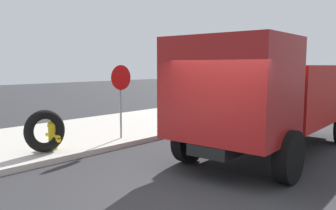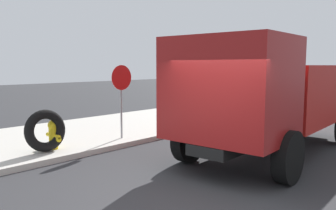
# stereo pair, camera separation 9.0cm
# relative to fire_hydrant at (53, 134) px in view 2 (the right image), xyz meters

# --- Properties ---
(ground_plane) EXTENTS (80.00, 80.00, 0.00)m
(ground_plane) POSITION_rel_fire_hydrant_xyz_m (-0.27, -4.83, -0.57)
(ground_plane) COLOR #2D2D30
(sidewalk_curb) EXTENTS (36.00, 5.00, 0.15)m
(sidewalk_curb) POSITION_rel_fire_hydrant_xyz_m (-0.27, 1.67, -0.50)
(sidewalk_curb) COLOR #BCB7AD
(sidewalk_curb) RESTS_ON ground
(fire_hydrant) EXTENTS (0.27, 0.61, 0.79)m
(fire_hydrant) POSITION_rel_fire_hydrant_xyz_m (0.00, 0.00, 0.00)
(fire_hydrant) COLOR yellow
(fire_hydrant) RESTS_ON sidewalk_curb
(loose_tire) EXTENTS (1.12, 0.39, 1.12)m
(loose_tire) POSITION_rel_fire_hydrant_xyz_m (-0.28, -0.11, 0.14)
(loose_tire) COLOR black
(loose_tire) RESTS_ON sidewalk_curb
(stop_sign) EXTENTS (0.76, 0.08, 2.26)m
(stop_sign) POSITION_rel_fire_hydrant_xyz_m (2.17, -0.25, 1.15)
(stop_sign) COLOR gray
(stop_sign) RESTS_ON sidewalk_curb
(dump_truck_red) EXTENTS (7.11, 3.06, 3.00)m
(dump_truck_red) POSITION_rel_fire_hydrant_xyz_m (4.08, -4.27, 1.04)
(dump_truck_red) COLOR red
(dump_truck_red) RESTS_ON ground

